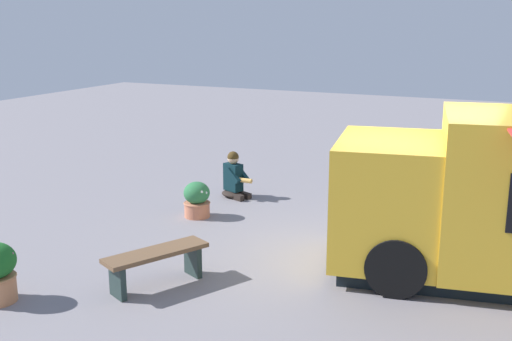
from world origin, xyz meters
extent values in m
plane|color=gray|center=(0.00, 0.00, 0.00)|extent=(40.00, 40.00, 0.00)
cube|color=gold|center=(-0.51, 0.13, 1.06)|extent=(2.21, 1.74, 1.68)
cube|color=#232A25|center=(-0.63, 0.80, 1.36)|extent=(1.64, 0.32, 0.64)
cube|color=black|center=(-0.22, -1.49, 0.11)|extent=(2.43, 4.69, 0.22)
cylinder|color=black|center=(0.44, 0.11, 0.40)|extent=(0.36, 0.82, 0.80)
cylinder|color=black|center=(-1.39, -0.22, 0.40)|extent=(0.36, 0.82, 0.80)
ellipsoid|color=#2A221E|center=(1.89, 3.81, 0.07)|extent=(0.60, 0.64, 0.13)
cube|color=#2A221E|center=(1.72, 3.66, 0.06)|extent=(0.23, 0.38, 0.11)
cube|color=#2A221E|center=(1.91, 3.59, 0.06)|extent=(0.23, 0.38, 0.11)
cube|color=#0B252C|center=(1.89, 3.81, 0.41)|extent=(0.34, 0.43, 0.55)
sphere|color=#D2AD87|center=(1.89, 3.81, 0.80)|extent=(0.23, 0.23, 0.23)
sphere|color=#433115|center=(1.89, 3.81, 0.82)|extent=(0.23, 0.23, 0.23)
cube|color=#0B252C|center=(1.73, 3.72, 0.49)|extent=(0.21, 0.36, 0.29)
cube|color=#0B252C|center=(1.94, 3.64, 0.49)|extent=(0.21, 0.36, 0.29)
cylinder|color=tan|center=(1.78, 3.53, 0.40)|extent=(0.11, 0.36, 0.09)
cube|color=#63AA4C|center=(1.78, 3.53, 0.42)|extent=(0.06, 0.30, 0.02)
cylinder|color=#BF7053|center=(0.43, 3.81, 0.14)|extent=(0.46, 0.46, 0.27)
torus|color=#B96E4D|center=(0.43, 3.81, 0.26)|extent=(0.49, 0.49, 0.04)
ellipsoid|color=#2B6E3F|center=(0.43, 3.81, 0.45)|extent=(0.48, 0.48, 0.40)
sphere|color=silver|center=(0.59, 3.82, 0.56)|extent=(0.05, 0.05, 0.05)
sphere|color=silver|center=(0.25, 3.76, 0.51)|extent=(0.06, 0.06, 0.06)
sphere|color=white|center=(0.25, 3.83, 0.53)|extent=(0.06, 0.06, 0.06)
sphere|color=white|center=(0.56, 3.92, 0.55)|extent=(0.09, 0.09, 0.09)
sphere|color=white|center=(0.32, 3.66, 0.51)|extent=(0.08, 0.08, 0.08)
sphere|color=white|center=(0.40, 3.62, 0.48)|extent=(0.08, 0.08, 0.08)
sphere|color=#E836A1|center=(-3.60, 4.16, 0.63)|extent=(0.08, 0.08, 0.08)
cube|color=brown|center=(-2.44, 2.76, 0.48)|extent=(1.48, 1.00, 0.06)
cube|color=#213230|center=(-2.96, 3.02, 0.22)|extent=(0.22, 0.34, 0.45)
cube|color=#213230|center=(-1.92, 2.51, 0.22)|extent=(0.22, 0.34, 0.45)
cylinder|color=#514A50|center=(3.52, 0.40, 0.40)|extent=(0.48, 0.48, 0.79)
ellipsoid|color=#544450|center=(3.52, 0.40, 0.83)|extent=(0.49, 0.49, 0.11)
camera|label=1|loc=(-9.02, -1.80, 3.54)|focal=44.03mm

